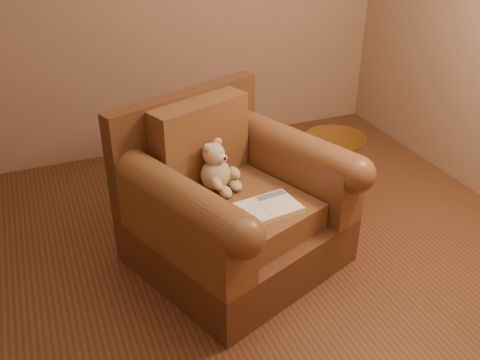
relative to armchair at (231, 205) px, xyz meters
name	(u,v)px	position (x,y,z in m)	size (l,w,h in m)	color
floor	(255,278)	(0.05, -0.26, -0.39)	(4.00, 4.00, 0.00)	#58341E
armchair	(231,205)	(0.00, 0.00, 0.00)	(1.41, 1.38, 1.00)	#51311B
teddy_bear	(218,171)	(-0.06, 0.08, 0.21)	(0.24, 0.27, 0.32)	tan
guidebook	(264,209)	(0.10, -0.27, 0.11)	(0.43, 0.29, 0.03)	beige
side_table	(332,172)	(0.86, 0.23, -0.07)	(0.42, 0.42, 0.59)	#BD8E34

